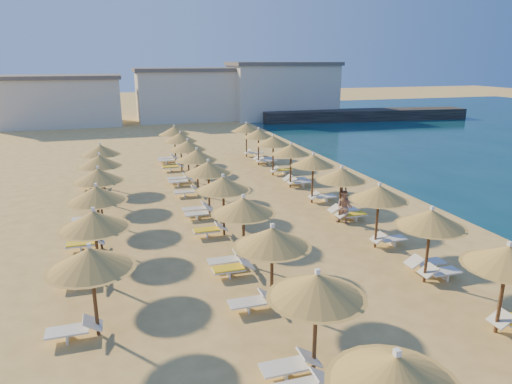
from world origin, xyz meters
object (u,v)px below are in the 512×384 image
object	(u,v)px
parasol_row_east	(326,168)
parasol_row_west	(215,176)
beachgoer_b	(344,207)
beachgoer_c	(344,182)
jetty	(365,115)

from	to	relation	value
parasol_row_east	parasol_row_west	distance (m)	6.36
parasol_row_west	beachgoer_b	size ratio (longest dim) A/B	19.72
parasol_row_east	beachgoer_c	distance (m)	3.98
parasol_row_west	beachgoer_b	world-z (taller)	parasol_row_west
parasol_row_west	beachgoer_c	bearing A→B (deg)	15.98
jetty	parasol_row_east	xyz separation A→B (m)	(-23.55, -36.15, 1.84)
jetty	parasol_row_east	bearing A→B (deg)	-117.10
beachgoer_b	beachgoer_c	bearing A→B (deg)	110.09
beachgoer_b	beachgoer_c	xyz separation A→B (m)	(2.41, 4.62, -0.00)
parasol_row_east	beachgoer_c	world-z (taller)	parasol_row_east
beachgoer_b	jetty	bearing A→B (deg)	106.13
parasol_row_east	beachgoer_b	world-z (taller)	parasol_row_east
jetty	beachgoer_c	bearing A→B (deg)	-116.03
parasol_row_east	parasol_row_west	bearing A→B (deg)	180.00
jetty	parasol_row_west	distance (m)	46.95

